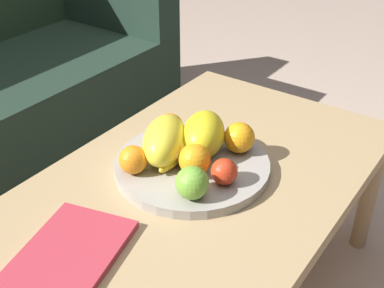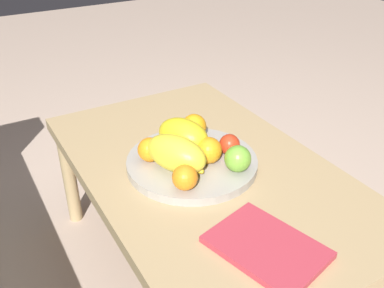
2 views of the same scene
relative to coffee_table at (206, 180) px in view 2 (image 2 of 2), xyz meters
name	(u,v)px [view 2 (image 2 of 2)]	position (x,y,z in m)	size (l,w,h in m)	color
ground_plane	(204,273)	(0.00, 0.00, -0.39)	(8.00, 8.00, 0.00)	tan
coffee_table	(206,180)	(0.00, 0.00, 0.00)	(1.09, 0.67, 0.44)	tan
fruit_bowl	(192,162)	(0.02, 0.03, 0.06)	(0.38, 0.38, 0.03)	#9E988F
melon_large_front	(183,136)	(0.07, 0.03, 0.12)	(0.17, 0.10, 0.10)	yellow
melon_smaller_beside	(176,153)	(0.00, 0.10, 0.12)	(0.19, 0.10, 0.10)	yellow
orange_front	(194,126)	(0.13, -0.04, 0.11)	(0.08, 0.08, 0.08)	orange
orange_left	(209,150)	(-0.01, 0.00, 0.11)	(0.08, 0.08, 0.08)	orange
orange_right	(185,178)	(-0.09, 0.12, 0.11)	(0.07, 0.07, 0.07)	orange
orange_back	(150,150)	(0.08, 0.14, 0.11)	(0.07, 0.07, 0.07)	orange
apple_front	(229,144)	(-0.01, -0.08, 0.10)	(0.06, 0.06, 0.06)	red
apple_left	(238,159)	(-0.09, -0.05, 0.11)	(0.08, 0.08, 0.08)	#6AA734
banana_bunch	(184,155)	(0.02, 0.06, 0.10)	(0.17, 0.09, 0.06)	yellow
magazine	(266,247)	(-0.36, 0.06, 0.05)	(0.25, 0.18, 0.02)	#B1313F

